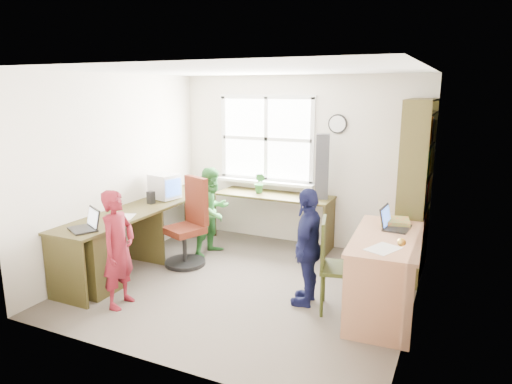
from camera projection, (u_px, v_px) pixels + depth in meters
room at (251, 180)px, 5.07m from camera, size 3.64×3.44×2.44m
l_desk at (138, 239)px, 5.45m from camera, size 2.38×2.95×0.75m
right_desk at (386, 257)px, 4.52m from camera, size 0.72×1.43×0.80m
bookshelf at (415, 193)px, 5.41m from camera, size 0.30×1.02×2.10m
swivel_chair at (189, 227)px, 5.82m from camera, size 0.68×0.68×1.12m
wooden_chair at (334, 262)px, 4.57m from camera, size 0.50×0.50×0.95m
crt_monitor at (165, 186)px, 6.16m from camera, size 0.40×0.37×0.34m
laptop_left at (87, 225)px, 4.84m from camera, size 0.41×0.39×0.22m
laptop_right at (392, 223)px, 4.71m from camera, size 0.30×0.35×0.23m
speaker_a at (151, 198)px, 5.92m from camera, size 0.10×0.10×0.16m
speaker_b at (174, 189)px, 6.38m from camera, size 0.11×0.11×0.18m
cd_tower at (322, 167)px, 6.13m from camera, size 0.21×0.20×0.88m
game_box at (395, 222)px, 4.85m from camera, size 0.34×0.34×0.06m
paper_a at (125, 217)px, 5.32m from camera, size 0.29×0.33×0.00m
paper_b at (383, 249)px, 4.11m from camera, size 0.33×0.38×0.00m
potted_plant at (260, 183)px, 6.50m from camera, size 0.19×0.17×0.30m
person_red at (118, 249)px, 4.65m from camera, size 0.34×0.47×1.23m
person_green at (213, 211)px, 6.16m from camera, size 0.55×0.66×1.20m
person_navy at (308, 247)px, 4.70m from camera, size 0.36×0.75×1.24m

